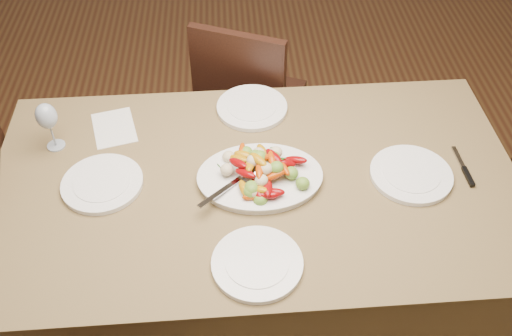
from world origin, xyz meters
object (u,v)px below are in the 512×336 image
object	(u,v)px
chair_far	(253,99)
serving_platter	(260,178)
plate_right	(411,175)
plate_far	(252,108)
plate_near	(257,264)
wine_glass	(49,125)
dining_table	(256,247)
plate_left	(102,184)

from	to	relation	value
chair_far	serving_platter	distance (m)	0.87
plate_right	plate_far	xyz separation A→B (m)	(-0.53, 0.40, 0.00)
plate_near	plate_far	bearing A→B (deg)	88.05
wine_glass	plate_far	bearing A→B (deg)	13.01
plate_right	plate_near	distance (m)	0.65
chair_far	wine_glass	world-z (taller)	wine_glass
serving_platter	chair_far	bearing A→B (deg)	88.58
dining_table	plate_near	distance (m)	0.53
wine_glass	plate_left	bearing A→B (deg)	-46.95
dining_table	plate_near	size ratio (longest dim) A/B	6.62
serving_platter	wine_glass	size ratio (longest dim) A/B	2.05
chair_far	plate_far	world-z (taller)	chair_far
plate_left	plate_right	size ratio (longest dim) A/B	0.98
plate_left	wine_glass	bearing A→B (deg)	133.05
chair_far	wine_glass	xyz separation A→B (m)	(-0.76, -0.59, 0.39)
dining_table	plate_far	size ratio (longest dim) A/B	6.63
plate_near	wine_glass	xyz separation A→B (m)	(-0.71, 0.57, 0.09)
dining_table	plate_right	bearing A→B (deg)	-1.28
plate_left	plate_far	world-z (taller)	same
chair_far	plate_right	distance (m)	1.01
plate_right	wine_glass	bearing A→B (deg)	169.62
plate_right	plate_near	world-z (taller)	same
dining_table	plate_near	bearing A→B (deg)	-92.87
plate_left	chair_far	bearing A→B (deg)	55.06
plate_far	plate_near	xyz separation A→B (m)	(-0.03, -0.74, 0.00)
dining_table	serving_platter	distance (m)	0.39
plate_left	plate_near	size ratio (longest dim) A/B	1.00
dining_table	serving_platter	size ratio (longest dim) A/B	4.39
plate_near	wine_glass	world-z (taller)	wine_glass
serving_platter	plate_far	bearing A→B (deg)	90.88
wine_glass	plate_near	bearing A→B (deg)	-39.08
plate_right	plate_far	bearing A→B (deg)	143.07
dining_table	plate_right	world-z (taller)	plate_right
plate_left	plate_right	xyz separation A→B (m)	(1.07, -0.02, 0.00)
chair_far	serving_platter	size ratio (longest dim) A/B	2.26
plate_left	plate_near	distance (m)	0.63
chair_far	serving_platter	bearing A→B (deg)	111.40
dining_table	plate_near	xyz separation A→B (m)	(-0.02, -0.35, 0.39)
chair_far	serving_platter	xyz separation A→B (m)	(-0.02, -0.81, 0.30)
plate_near	dining_table	bearing A→B (deg)	87.13
dining_table	plate_left	bearing A→B (deg)	178.99
plate_left	wine_glass	world-z (taller)	wine_glass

